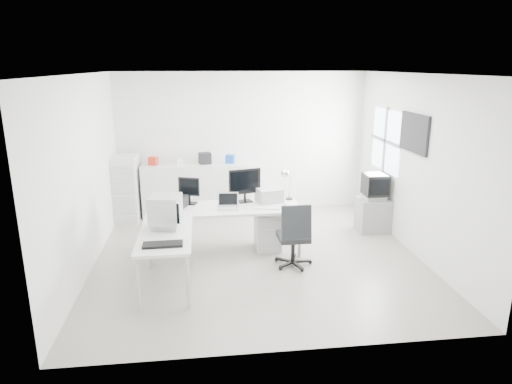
{
  "coord_description": "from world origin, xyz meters",
  "views": [
    {
      "loc": [
        -0.83,
        -6.62,
        2.93
      ],
      "look_at": [
        0.0,
        0.2,
        1.0
      ],
      "focal_mm": 32.0,
      "sensor_mm": 36.0,
      "label": 1
    }
  ],
  "objects": [
    {
      "name": "lcd_monitor_large",
      "position": [
        -0.15,
        0.52,
        1.03
      ],
      "size": [
        0.58,
        0.35,
        0.56
      ],
      "primitive_type": null,
      "rotation": [
        0.0,
        0.0,
        0.26
      ],
      "color": "black",
      "rests_on": "main_desk"
    },
    {
      "name": "left_wall",
      "position": [
        -2.5,
        0.0,
        1.4
      ],
      "size": [
        0.02,
        5.0,
        2.8
      ],
      "primitive_type": "cube",
      "color": "silver",
      "rests_on": "floor"
    },
    {
      "name": "right_wall",
      "position": [
        2.5,
        0.0,
        1.4
      ],
      "size": [
        0.02,
        5.0,
        2.8
      ],
      "primitive_type": "cube",
      "color": "silver",
      "rests_on": "floor"
    },
    {
      "name": "main_desk",
      "position": [
        -0.5,
        0.27,
        0.38
      ],
      "size": [
        2.4,
        0.8,
        0.75
      ],
      "primitive_type": null,
      "color": "silver",
      "rests_on": "floor"
    },
    {
      "name": "filing_cabinet",
      "position": [
        -2.28,
        1.98,
        0.64
      ],
      "size": [
        0.45,
        0.53,
        1.28
      ],
      "primitive_type": "cube",
      "color": "silver",
      "rests_on": "floor"
    },
    {
      "name": "clutter_bottle",
      "position": [
        -2.06,
        2.28,
        1.15
      ],
      "size": [
        0.07,
        0.07,
        0.22
      ],
      "primitive_type": "cylinder",
      "color": "silver",
      "rests_on": "sideboard"
    },
    {
      "name": "clutter_box_d",
      "position": [
        -0.26,
        2.24,
        1.12
      ],
      "size": [
        0.2,
        0.19,
        0.16
      ],
      "primitive_type": "cube",
      "rotation": [
        0.0,
        0.0,
        -0.36
      ],
      "color": "#194DB1",
      "rests_on": "sideboard"
    },
    {
      "name": "office_chair",
      "position": [
        0.49,
        -0.39,
        0.51
      ],
      "size": [
        0.59,
        0.59,
        1.01
      ],
      "primitive_type": null,
      "rotation": [
        0.0,
        0.0,
        0.02
      ],
      "color": "#282B2D",
      "rests_on": "floor"
    },
    {
      "name": "sideboard",
      "position": [
        -0.96,
        2.24,
        0.52
      ],
      "size": [
        2.08,
        0.52,
        1.04
      ],
      "primitive_type": "cube",
      "color": "silver",
      "rests_on": "floor"
    },
    {
      "name": "white_keyboard",
      "position": [
        0.15,
        0.12,
        0.76
      ],
      "size": [
        0.44,
        0.22,
        0.02
      ],
      "primitive_type": "cube",
      "rotation": [
        0.0,
        0.0,
        -0.22
      ],
      "color": "silver",
      "rests_on": "main_desk"
    },
    {
      "name": "clutter_box_a",
      "position": [
        -1.76,
        2.24,
        1.12
      ],
      "size": [
        0.2,
        0.18,
        0.16
      ],
      "primitive_type": "cube",
      "rotation": [
        0.0,
        0.0,
        -0.31
      ],
      "color": "#AD2918",
      "rests_on": "sideboard"
    },
    {
      "name": "crt_monitor",
      "position": [
        -1.35,
        -0.58,
        0.98
      ],
      "size": [
        0.46,
        0.46,
        0.45
      ],
      "primitive_type": null,
      "rotation": [
        0.0,
        0.0,
        -0.18
      ],
      "color": "#B7B7BA",
      "rests_on": "side_desk"
    },
    {
      "name": "laptop",
      "position": [
        -0.45,
        0.17,
        0.87
      ],
      "size": [
        0.39,
        0.4,
        0.24
      ],
      "primitive_type": null,
      "rotation": [
        0.0,
        0.0,
        -0.08
      ],
      "color": "#B7B7BA",
      "rests_on": "main_desk"
    },
    {
      "name": "side_desk",
      "position": [
        -1.35,
        -0.83,
        0.38
      ],
      "size": [
        0.7,
        1.4,
        0.75
      ],
      "primitive_type": null,
      "color": "silver",
      "rests_on": "floor"
    },
    {
      "name": "crt_tv",
      "position": [
        2.22,
        0.89,
        0.83
      ],
      "size": [
        0.5,
        0.48,
        0.45
      ],
      "primitive_type": null,
      "color": "black",
      "rests_on": "tv_cabinet"
    },
    {
      "name": "back_wall",
      "position": [
        0.0,
        2.5,
        1.4
      ],
      "size": [
        5.0,
        0.02,
        2.8
      ],
      "primitive_type": "cube",
      "color": "silver",
      "rests_on": "floor"
    },
    {
      "name": "window",
      "position": [
        2.48,
        1.2,
        1.6
      ],
      "size": [
        0.02,
        1.2,
        1.1
      ],
      "primitive_type": null,
      "color": "white",
      "rests_on": "right_wall"
    },
    {
      "name": "desk_lamp",
      "position": [
        0.6,
        0.57,
        1.0
      ],
      "size": [
        0.18,
        0.18,
        0.5
      ],
      "primitive_type": null,
      "rotation": [
        0.0,
        0.0,
        -0.08
      ],
      "color": "silver",
      "rests_on": "main_desk"
    },
    {
      "name": "black_keyboard",
      "position": [
        -1.35,
        -1.23,
        0.77
      ],
      "size": [
        0.5,
        0.21,
        0.03
      ],
      "primitive_type": "cube",
      "rotation": [
        0.0,
        0.0,
        0.02
      ],
      "color": "black",
      "rests_on": "side_desk"
    },
    {
      "name": "floor",
      "position": [
        0.0,
        0.0,
        0.0
      ],
      "size": [
        5.0,
        5.0,
        0.01
      ],
      "primitive_type": "cube",
      "color": "#B2ABA0",
      "rests_on": "ground"
    },
    {
      "name": "clutter_box_b",
      "position": [
        -1.26,
        2.24,
        1.1
      ],
      "size": [
        0.15,
        0.14,
        0.12
      ],
      "primitive_type": "cube",
      "rotation": [
        0.0,
        0.0,
        0.27
      ],
      "color": "silver",
      "rests_on": "sideboard"
    },
    {
      "name": "inkjet_printer",
      "position": [
        -1.35,
        0.37,
        0.84
      ],
      "size": [
        0.58,
        0.51,
        0.17
      ],
      "primitive_type": "cube",
      "rotation": [
        0.0,
        0.0,
        -0.31
      ],
      "color": "black",
      "rests_on": "main_desk"
    },
    {
      "name": "tv_cabinet",
      "position": [
        2.22,
        0.89,
        0.3
      ],
      "size": [
        0.55,
        0.45,
        0.6
      ],
      "primitive_type": "cube",
      "color": "gray",
      "rests_on": "floor"
    },
    {
      "name": "clutter_box_c",
      "position": [
        -0.76,
        2.24,
        1.15
      ],
      "size": [
        0.26,
        0.25,
        0.22
      ],
      "primitive_type": "cube",
      "rotation": [
        0.0,
        0.0,
        0.25
      ],
      "color": "black",
      "rests_on": "sideboard"
    },
    {
      "name": "ceiling",
      "position": [
        0.0,
        0.0,
        2.8
      ],
      "size": [
        5.0,
        5.0,
        0.01
      ],
      "primitive_type": "cube",
      "color": "white",
      "rests_on": "back_wall"
    },
    {
      "name": "lcd_monitor_small",
      "position": [
        -1.05,
        0.52,
        0.97
      ],
      "size": [
        0.39,
        0.3,
        0.44
      ],
      "primitive_type": null,
      "rotation": [
        0.0,
        0.0,
        -0.34
      ],
      "color": "black",
      "rests_on": "main_desk"
    },
    {
      "name": "drawer_pedestal",
      "position": [
        0.2,
        0.32,
        0.3
      ],
      "size": [
        0.4,
        0.5,
        0.6
      ],
      "primitive_type": "cube",
      "color": "silver",
      "rests_on": "floor"
    },
    {
      "name": "white_mouse",
      "position": [
        0.45,
        0.17,
        0.78
      ],
      "size": [
        0.06,
        0.06,
        0.06
      ],
      "primitive_type": "sphere",
      "color": "silver",
      "rests_on": "main_desk"
    },
    {
      "name": "wall_picture",
      "position": [
        2.47,
        0.1,
        1.9
      ],
      "size": [
        0.04,
        0.9,
        0.6
      ],
      "primitive_type": null,
      "color": "black",
      "rests_on": "right_wall"
    },
    {
      "name": "laser_printer",
      "position": [
        0.25,
        0.49,
        0.86
      ],
      "size": [
        0.46,
        0.42,
        0.22
      ],
      "primitive_type": "cube",
      "rotation": [
        0.0,
        0.0,
        0.25
      ],
      "color": "#ABABAB",
      "rests_on": "main_desk"
    }
  ]
}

